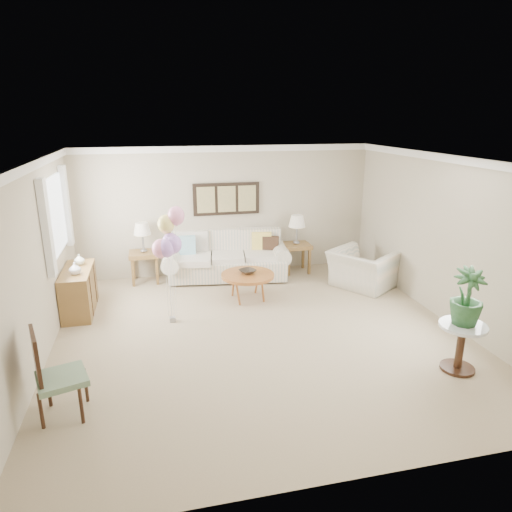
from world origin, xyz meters
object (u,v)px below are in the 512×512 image
(accent_chair, at_px, (53,373))
(sofa, at_px, (227,259))
(coffee_table, at_px, (248,276))
(armchair, at_px, (362,269))
(balloon_cluster, at_px, (169,238))

(accent_chair, bearing_deg, sofa, 57.53)
(coffee_table, xyz_separation_m, armchair, (2.25, 0.10, -0.08))
(balloon_cluster, bearing_deg, sofa, 57.62)
(balloon_cluster, bearing_deg, armchair, 11.67)
(sofa, bearing_deg, balloon_cluster, -122.38)
(sofa, relative_size, coffee_table, 2.83)
(armchair, bearing_deg, coffee_table, 59.37)
(coffee_table, bearing_deg, balloon_cluster, -154.64)
(coffee_table, distance_m, armchair, 2.26)
(armchair, xyz_separation_m, accent_chair, (-4.98, -2.89, 0.17))
(sofa, xyz_separation_m, balloon_cluster, (-1.20, -1.89, 1.02))
(coffee_table, height_order, accent_chair, accent_chair)
(accent_chair, xyz_separation_m, balloon_cluster, (1.37, 2.14, 0.86))
(sofa, bearing_deg, coffee_table, -82.85)
(coffee_table, height_order, armchair, armchair)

